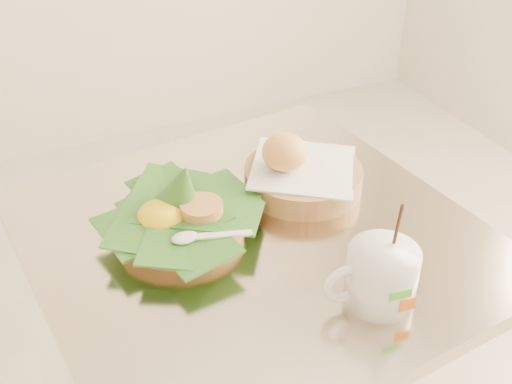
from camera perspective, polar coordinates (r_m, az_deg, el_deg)
name	(u,v)px	position (r m, az deg, el deg)	size (l,w,h in m)	color
cafe_table	(255,328)	(1.21, -0.07, -11.99)	(0.77, 0.77, 0.75)	gray
rice_basket	(180,213)	(1.06, -6.81, -1.84)	(0.26, 0.26, 0.13)	#A36F45
bread_basket	(300,173)	(1.16, 3.93, 1.70)	(0.25, 0.25, 0.11)	#A36F45
coffee_mug	(380,275)	(0.93, 10.95, -7.25)	(0.14, 0.11, 0.18)	white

